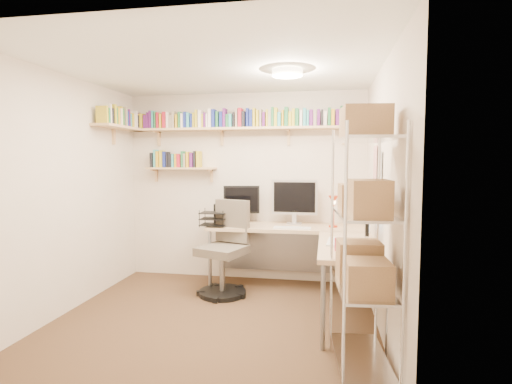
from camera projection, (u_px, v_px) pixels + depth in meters
ground at (215, 320)px, 4.02m from camera, size 3.20×3.20×0.00m
room_shell at (214, 166)px, 3.90m from camera, size 3.24×3.04×2.52m
wall_shelves at (211, 128)px, 5.20m from camera, size 3.12×1.09×0.80m
corner_desk at (292, 230)px, 4.74m from camera, size 2.10×2.00×1.36m
office_chair at (225, 255)px, 4.79m from camera, size 0.63×0.64×1.13m
wire_rack at (364, 219)px, 2.89m from camera, size 0.46×0.83×1.99m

